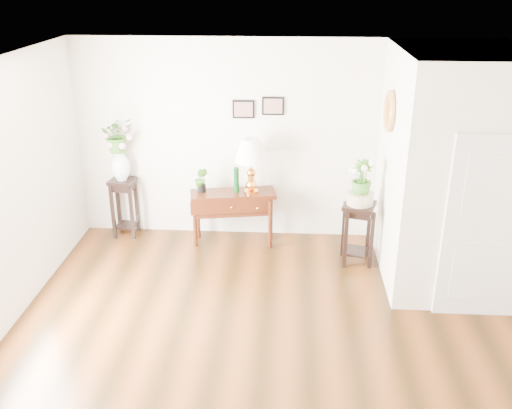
# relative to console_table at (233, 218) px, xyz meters

# --- Properties ---
(floor) EXTENTS (6.00, 5.50, 0.02)m
(floor) POSITION_rel_console_table_xyz_m (0.78, -2.39, -0.39)
(floor) COLOR #603011
(floor) RESTS_ON ground
(ceiling) EXTENTS (6.00, 5.50, 0.02)m
(ceiling) POSITION_rel_console_table_xyz_m (0.78, -2.39, 2.41)
(ceiling) COLOR white
(ceiling) RESTS_ON ground
(wall_back) EXTENTS (6.00, 0.02, 2.80)m
(wall_back) POSITION_rel_console_table_xyz_m (0.78, 0.36, 1.01)
(wall_back) COLOR white
(wall_back) RESTS_ON ground
(partition) EXTENTS (1.80, 1.95, 2.80)m
(partition) POSITION_rel_console_table_xyz_m (2.88, -0.61, 1.01)
(partition) COLOR white
(partition) RESTS_ON floor
(door) EXTENTS (0.90, 0.05, 2.10)m
(door) POSITION_rel_console_table_xyz_m (2.88, -1.61, 0.66)
(door) COLOR silver
(door) RESTS_ON floor
(art_print_left) EXTENTS (0.30, 0.02, 0.25)m
(art_print_left) POSITION_rel_console_table_xyz_m (0.13, 0.34, 1.46)
(art_print_left) COLOR black
(art_print_left) RESTS_ON wall_back
(art_print_right) EXTENTS (0.30, 0.02, 0.25)m
(art_print_right) POSITION_rel_console_table_xyz_m (0.53, 0.34, 1.51)
(art_print_right) COLOR black
(art_print_right) RESTS_ON wall_back
(wall_ornament) EXTENTS (0.07, 0.51, 0.51)m
(wall_ornament) POSITION_rel_console_table_xyz_m (1.94, -0.49, 1.66)
(wall_ornament) COLOR #D89750
(wall_ornament) RESTS_ON partition
(console_table) EXTENTS (1.21, 0.59, 0.77)m
(console_table) POSITION_rel_console_table_xyz_m (0.00, 0.00, 0.00)
(console_table) COLOR black
(console_table) RESTS_ON floor
(table_lamp) EXTENTS (0.55, 0.55, 0.77)m
(table_lamp) POSITION_rel_console_table_xyz_m (0.25, 0.00, 0.74)
(table_lamp) COLOR orange
(table_lamp) RESTS_ON console_table
(green_vase) EXTENTS (0.09, 0.09, 0.36)m
(green_vase) POSITION_rel_console_table_xyz_m (0.05, 0.00, 0.56)
(green_vase) COLOR #073612
(green_vase) RESTS_ON console_table
(potted_plant) EXTENTS (0.20, 0.17, 0.33)m
(potted_plant) POSITION_rel_console_table_xyz_m (-0.43, 0.00, 0.55)
(potted_plant) COLOR #367420
(potted_plant) RESTS_ON console_table
(plant_stand_a) EXTENTS (0.38, 0.38, 0.86)m
(plant_stand_a) POSITION_rel_console_table_xyz_m (-1.59, 0.18, 0.04)
(plant_stand_a) COLOR black
(plant_stand_a) RESTS_ON floor
(porcelain_vase) EXTENTS (0.32, 0.32, 0.46)m
(porcelain_vase) POSITION_rel_console_table_xyz_m (-1.59, 0.18, 0.69)
(porcelain_vase) COLOR white
(porcelain_vase) RESTS_ON plant_stand_a
(lily_arrangement) EXTENTS (0.56, 0.53, 0.49)m
(lily_arrangement) POSITION_rel_console_table_xyz_m (-1.59, 0.18, 1.11)
(lily_arrangement) COLOR #367420
(lily_arrangement) RESTS_ON porcelain_vase
(plant_stand_b) EXTENTS (0.48, 0.48, 0.83)m
(plant_stand_b) POSITION_rel_console_table_xyz_m (1.68, -0.45, 0.03)
(plant_stand_b) COLOR black
(plant_stand_b) RESTS_ON floor
(ceramic_bowl) EXTENTS (0.45, 0.45, 0.15)m
(ceramic_bowl) POSITION_rel_console_table_xyz_m (1.68, -0.45, 0.52)
(ceramic_bowl) COLOR beige
(ceramic_bowl) RESTS_ON plant_stand_b
(narcissus) EXTENTS (0.32, 0.32, 0.46)m
(narcissus) POSITION_rel_console_table_xyz_m (1.68, -0.45, 0.79)
(narcissus) COLOR #367420
(narcissus) RESTS_ON ceramic_bowl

